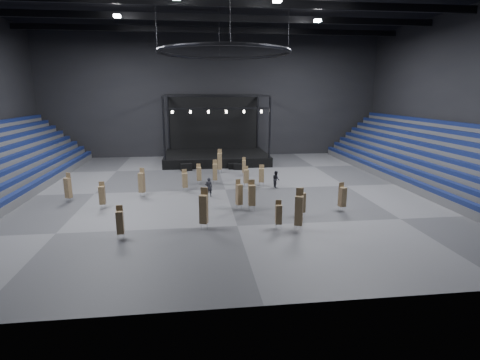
{
  "coord_description": "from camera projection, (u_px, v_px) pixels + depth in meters",
  "views": [
    {
      "loc": [
        -2.91,
        -35.88,
        9.37
      ],
      "look_at": [
        1.23,
        -2.0,
        1.4
      ],
      "focal_mm": 28.0,
      "sensor_mm": 36.0,
      "label": 1
    }
  ],
  "objects": [
    {
      "name": "bleachers_right",
      "position": [
        441.0,
        167.0,
        39.47
      ],
      "size": [
        7.2,
        40.0,
        6.4
      ],
      "color": "#494A4C",
      "rests_on": "floor"
    },
    {
      "name": "crew_member",
      "position": [
        276.0,
        179.0,
        37.79
      ],
      "size": [
        0.78,
        0.93,
        1.71
      ],
      "primitive_type": "imported",
      "rotation": [
        0.0,
        0.0,
        1.74
      ],
      "color": "black",
      "rests_on": "floor"
    },
    {
      "name": "chair_stack_12",
      "position": [
        239.0,
        194.0,
        30.7
      ],
      "size": [
        0.59,
        0.59,
        2.49
      ],
      "rotation": [
        0.0,
        0.0,
        0.39
      ],
      "color": "silver",
      "rests_on": "floor"
    },
    {
      "name": "chair_stack_17",
      "position": [
        246.0,
        176.0,
        37.99
      ],
      "size": [
        0.51,
        0.51,
        2.12
      ],
      "rotation": [
        0.0,
        0.0,
        0.06
      ],
      "color": "silver",
      "rests_on": "floor"
    },
    {
      "name": "chair_stack_6",
      "position": [
        199.0,
        173.0,
        39.24
      ],
      "size": [
        0.52,
        0.52,
        2.13
      ],
      "rotation": [
        0.0,
        0.0,
        0.16
      ],
      "color": "silver",
      "rests_on": "floor"
    },
    {
      "name": "floor",
      "position": [
        225.0,
        190.0,
        37.16
      ],
      "size": [
        50.0,
        50.0,
        0.0
      ],
      "primitive_type": "plane",
      "color": "#4E4E50",
      "rests_on": "ground"
    },
    {
      "name": "wall_front",
      "position": [
        267.0,
        102.0,
        14.81
      ],
      "size": [
        50.0,
        0.2,
        18.0
      ],
      "primitive_type": "cube",
      "color": "black",
      "rests_on": "ground"
    },
    {
      "name": "chair_stack_0",
      "position": [
        244.0,
        166.0,
        43.25
      ],
      "size": [
        0.44,
        0.44,
        2.13
      ],
      "rotation": [
        0.0,
        0.0,
        -0.07
      ],
      "color": "silver",
      "rests_on": "floor"
    },
    {
      "name": "chair_stack_16",
      "position": [
        215.0,
        172.0,
        39.35
      ],
      "size": [
        0.5,
        0.5,
        2.53
      ],
      "rotation": [
        0.0,
        0.0,
        -0.1
      ],
      "color": "silver",
      "rests_on": "floor"
    },
    {
      "name": "chair_stack_4",
      "position": [
        252.0,
        195.0,
        30.26
      ],
      "size": [
        0.54,
        0.54,
        2.54
      ],
      "rotation": [
        0.0,
        0.0,
        -0.0
      ],
      "color": "silver",
      "rests_on": "floor"
    },
    {
      "name": "chair_stack_5",
      "position": [
        342.0,
        196.0,
        30.11
      ],
      "size": [
        0.61,
        0.61,
        2.36
      ],
      "rotation": [
        0.0,
        0.0,
        0.29
      ],
      "color": "silver",
      "rests_on": "floor"
    },
    {
      "name": "chair_stack_14",
      "position": [
        220.0,
        161.0,
        44.57
      ],
      "size": [
        0.57,
        0.57,
        2.85
      ],
      "rotation": [
        0.0,
        0.0,
        -0.14
      ],
      "color": "silver",
      "rests_on": "floor"
    },
    {
      "name": "chair_stack_3",
      "position": [
        279.0,
        214.0,
        26.25
      ],
      "size": [
        0.46,
        0.46,
        2.06
      ],
      "rotation": [
        0.0,
        0.0,
        -0.07
      ],
      "color": "silver",
      "rests_on": "floor"
    },
    {
      "name": "wall_back",
      "position": [
        213.0,
        95.0,
        55.41
      ],
      "size": [
        50.0,
        0.2,
        18.0
      ],
      "primitive_type": "cube",
      "color": "black",
      "rests_on": "ground"
    },
    {
      "name": "flight_case_mid",
      "position": [
        238.0,
        167.0,
        46.64
      ],
      "size": [
        1.24,
        0.85,
        0.75
      ],
      "primitive_type": "cube",
      "rotation": [
        0.0,
        0.0,
        -0.27
      ],
      "color": "black",
      "rests_on": "floor"
    },
    {
      "name": "man_center",
      "position": [
        209.0,
        187.0,
        34.43
      ],
      "size": [
        0.72,
        0.53,
        1.79
      ],
      "primitive_type": "imported",
      "rotation": [
        0.0,
        0.0,
        3.31
      ],
      "color": "black",
      "rests_on": "floor"
    },
    {
      "name": "flight_case_left",
      "position": [
        186.0,
        167.0,
        46.0
      ],
      "size": [
        1.47,
        0.99,
        0.9
      ],
      "primitive_type": "cube",
      "rotation": [
        0.0,
        0.0,
        0.25
      ],
      "color": "black",
      "rests_on": "floor"
    },
    {
      "name": "chair_stack_15",
      "position": [
        261.0,
        175.0,
        38.3
      ],
      "size": [
        0.62,
        0.62,
        2.2
      ],
      "rotation": [
        0.0,
        0.0,
        -0.22
      ],
      "color": "silver",
      "rests_on": "floor"
    },
    {
      "name": "chair_stack_13",
      "position": [
        299.0,
        210.0,
        25.72
      ],
      "size": [
        0.69,
        0.69,
        3.02
      ],
      "rotation": [
        0.0,
        0.0,
        -0.37
      ],
      "color": "silver",
      "rests_on": "floor"
    },
    {
      "name": "chair_stack_1",
      "position": [
        185.0,
        180.0,
        36.22
      ],
      "size": [
        0.56,
        0.56,
        2.16
      ],
      "rotation": [
        0.0,
        0.0,
        0.15
      ],
      "color": "silver",
      "rests_on": "floor"
    },
    {
      "name": "chair_stack_10",
      "position": [
        120.0,
        222.0,
        24.37
      ],
      "size": [
        0.46,
        0.46,
        2.26
      ],
      "rotation": [
        0.0,
        0.0,
        0.05
      ],
      "color": "silver",
      "rests_on": "floor"
    },
    {
      "name": "chair_stack_2",
      "position": [
        204.0,
        208.0,
        26.08
      ],
      "size": [
        0.67,
        0.67,
        2.97
      ],
      "rotation": [
        0.0,
        0.0,
        -0.31
      ],
      "color": "silver",
      "rests_on": "floor"
    },
    {
      "name": "wall_right",
      "position": [
        469.0,
        97.0,
        38.06
      ],
      "size": [
        0.2,
        42.0,
        18.0
      ],
      "primitive_type": "cube",
      "color": "black",
      "rests_on": "ground"
    },
    {
      "name": "stage",
      "position": [
        216.0,
        151.0,
        52.52
      ],
      "size": [
        14.0,
        10.0,
        9.2
      ],
      "color": "black",
      "rests_on": "floor"
    },
    {
      "name": "flight_case_right",
      "position": [
        233.0,
        166.0,
        46.99
      ],
      "size": [
        1.17,
        0.62,
        0.76
      ],
      "primitive_type": "cube",
      "rotation": [
        0.0,
        0.0,
        -0.04
      ],
      "color": "black",
      "rests_on": "floor"
    },
    {
      "name": "chair_stack_8",
      "position": [
        68.0,
        187.0,
        32.63
      ],
      "size": [
        0.6,
        0.6,
        2.6
      ],
      "rotation": [
        0.0,
        0.0,
        -0.41
      ],
      "color": "silver",
      "rests_on": "floor"
    },
    {
      "name": "roof_girders",
      "position": [
        224.0,
        3.0,
        33.25
      ],
      "size": [
        49.0,
        30.35,
        0.7
      ],
      "color": "black",
      "rests_on": "ceiling"
    },
    {
      "name": "chair_stack_9",
      "position": [
        142.0,
        182.0,
        34.41
      ],
      "size": [
        0.62,
        0.62,
        2.67
      ],
      "rotation": [
        0.0,
        0.0,
        -0.37
      ],
      "color": "silver",
      "rests_on": "floor"
    },
    {
      "name": "truss_ring",
      "position": [
        224.0,
        52.0,
        34.2
      ],
      "size": [
        12.3,
        12.3,
        5.15
      ],
      "color": "black",
      "rests_on": "ceiling"
    },
    {
      "name": "chair_stack_11",
      "position": [
        302.0,
        202.0,
        28.73
      ],
      "size": [
        0.57,
        0.57,
        2.29
      ],
      "rotation": [
        0.0,
        0.0,
        0.27
      ],
      "color": "silver",
      "rests_on": "floor"
    },
    {
      "name": "chair_stack_7",
      "position": [
        102.0,
        195.0,
        30.78
      ],
      "size": [
        0.5,
        0.5,
        2.27
      ],
      "rotation": [
        0.0,
        0.0,
        0.06
      ],
      "color": "silver",
      "rests_on": "floor"
    }
  ]
}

